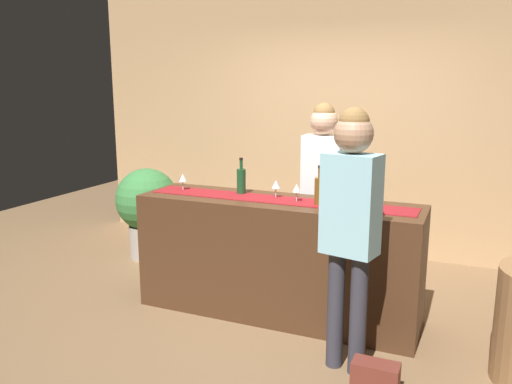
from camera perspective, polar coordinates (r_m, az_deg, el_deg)
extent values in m
plane|color=brown|center=(4.38, 2.29, -13.17)|extent=(10.00, 10.00, 0.00)
cube|color=tan|center=(5.79, 9.21, 7.75)|extent=(6.00, 0.12, 2.90)
cube|color=#472B19|center=(4.20, 2.34, -7.26)|extent=(2.26, 0.60, 0.95)
cube|color=maroon|center=(4.06, 2.40, -0.86)|extent=(2.14, 0.28, 0.01)
cylinder|color=#B2C6C1|center=(3.85, 9.10, -0.16)|extent=(0.07, 0.07, 0.21)
cylinder|color=#B2C6C1|center=(3.83, 9.17, 1.93)|extent=(0.03, 0.03, 0.08)
cylinder|color=black|center=(3.82, 9.19, 2.62)|extent=(0.03, 0.03, 0.02)
cylinder|color=#194723|center=(4.27, -1.64, 1.17)|extent=(0.07, 0.07, 0.21)
cylinder|color=#194723|center=(4.25, -1.65, 3.06)|extent=(0.03, 0.03, 0.08)
cylinder|color=black|center=(4.24, -1.65, 3.68)|extent=(0.03, 0.03, 0.02)
cylinder|color=brown|center=(3.90, 7.00, 0.05)|extent=(0.07, 0.07, 0.21)
cylinder|color=brown|center=(3.87, 7.05, 2.11)|extent=(0.03, 0.03, 0.08)
cylinder|color=black|center=(3.87, 7.07, 2.79)|extent=(0.03, 0.03, 0.02)
cylinder|color=silver|center=(4.15, 2.20, -0.62)|extent=(0.06, 0.06, 0.00)
cylinder|color=silver|center=(4.14, 2.20, -0.08)|extent=(0.01, 0.01, 0.08)
cone|color=silver|center=(4.12, 2.21, 0.87)|extent=(0.07, 0.07, 0.06)
cylinder|color=silver|center=(4.48, -8.04, 0.21)|extent=(0.06, 0.06, 0.00)
cylinder|color=silver|center=(4.47, -8.06, 0.71)|extent=(0.01, 0.01, 0.08)
cone|color=silver|center=(4.46, -8.08, 1.59)|extent=(0.07, 0.07, 0.06)
cylinder|color=silver|center=(4.01, 4.48, -1.07)|extent=(0.06, 0.06, 0.00)
cylinder|color=silver|center=(4.00, 4.49, -0.52)|extent=(0.01, 0.01, 0.08)
cone|color=silver|center=(3.99, 4.50, 0.46)|extent=(0.07, 0.07, 0.06)
cylinder|color=#26262B|center=(4.67, 8.07, -6.42)|extent=(0.11, 0.11, 0.79)
cylinder|color=#26262B|center=(4.71, 6.18, -6.21)|extent=(0.11, 0.11, 0.79)
cube|color=white|center=(4.52, 7.35, 2.26)|extent=(0.34, 0.20, 0.63)
sphere|color=#DBAD89|center=(4.47, 7.50, 7.73)|extent=(0.24, 0.24, 0.24)
sphere|color=olive|center=(4.46, 7.52, 8.57)|extent=(0.19, 0.19, 0.19)
cylinder|color=#33333D|center=(3.52, 8.77, -12.66)|extent=(0.11, 0.11, 0.80)
cylinder|color=#33333D|center=(3.45, 11.20, -13.22)|extent=(0.11, 0.11, 0.80)
cube|color=#99D1E0|center=(3.25, 10.43, -1.36)|extent=(0.38, 0.27, 0.63)
sphere|color=tan|center=(3.18, 10.72, 6.33)|extent=(0.24, 0.24, 0.24)
sphere|color=olive|center=(3.17, 10.77, 7.52)|extent=(0.19, 0.19, 0.19)
cylinder|color=#9E9389|center=(5.75, -11.74, -5.29)|extent=(0.41, 0.41, 0.36)
sphere|color=#387A3D|center=(5.63, -11.94, -0.80)|extent=(0.66, 0.66, 0.66)
cube|color=brown|center=(3.38, 13.01, -19.52)|extent=(0.28, 0.14, 0.22)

